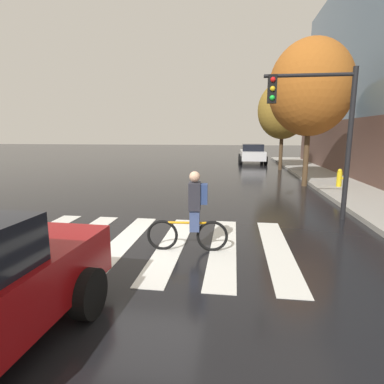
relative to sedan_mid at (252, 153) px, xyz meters
The scene contains 8 objects.
ground_plane 20.19m from the sedan_mid, 99.72° to the right, with size 120.00×120.00×0.00m, color black.
crosswalk_stripes 20.18m from the sedan_mid, 99.62° to the right, with size 6.26×4.07×0.01m.
sedan_mid is the anchor object (origin of this frame).
cyclist 20.28m from the sedan_mid, 96.48° to the right, with size 1.71×0.38×1.69m.
traffic_light_near 17.23m from the sedan_mid, 87.13° to the right, with size 2.47×0.28×4.20m.
fire_hydrant 12.51m from the sedan_mid, 75.64° to the right, with size 0.33×0.22×0.78m.
street_tree_near 11.97m from the sedan_mid, 80.79° to the right, with size 3.68×3.68×6.54m.
street_tree_mid 5.77m from the sedan_mid, 70.35° to the right, with size 3.27×3.27×5.82m.
Camera 1 is at (1.93, -6.50, 2.45)m, focal length 29.34 mm.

